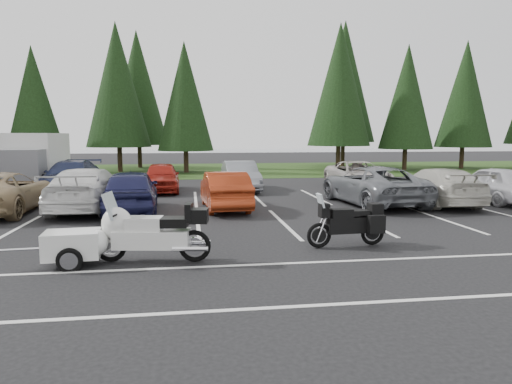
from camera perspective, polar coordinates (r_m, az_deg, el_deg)
The scene contains 27 objects.
ground at distance 13.31m, azimuth -9.32°, elevation -5.10°, with size 120.00×120.00×0.00m, color black.
grass_strip at distance 37.12m, azimuth -8.68°, elevation 2.73°, with size 80.00×16.00×0.01m, color #1A3310.
lake_water at distance 68.17m, azimuth -5.14°, elevation 4.75°, with size 70.00×50.00×0.02m, color slate.
box_truck at distance 26.85m, azimuth -26.26°, elevation 3.52°, with size 2.40×5.60×2.90m, color silver, non-canonical shape.
stall_markings at distance 15.27m, azimuth -9.19°, elevation -3.51°, with size 32.00×16.00×0.01m, color silver.
conifer_3 at distance 36.14m, azimuth -26.05°, elevation 10.34°, with size 3.87×3.87×9.02m.
conifer_4 at distance 36.49m, azimuth -16.96°, elevation 12.70°, with size 4.80×4.80×11.17m.
conifer_5 at distance 34.73m, azimuth -8.88°, elevation 11.73°, with size 4.14×4.14×9.63m.
conifer_6 at distance 37.22m, azimuth 10.41°, elevation 13.05°, with size 4.93×4.93×11.48m.
conifer_7 at distance 38.95m, azimuth 18.37°, elevation 11.21°, with size 4.27×4.27×9.94m.
conifer_8 at distance 42.37m, azimuth 24.69°, elevation 11.06°, with size 4.53×4.53×10.56m.
conifer_back_b at distance 40.93m, azimuth -14.57°, elevation 12.48°, with size 4.97×4.97×11.58m.
conifer_back_c at distance 42.37m, azimuth 10.99°, elevation 13.37°, with size 5.50×5.50×12.81m.
car_near_2 at distance 18.90m, azimuth -29.19°, elevation -0.01°, with size 2.48×5.37×1.49m, color #9B815A.
car_near_3 at distance 18.07m, azimuth -20.23°, elevation 0.33°, with size 2.23×5.49×1.59m, color white.
car_near_4 at distance 17.14m, azimuth -15.37°, elevation 0.16°, with size 1.88×4.66×1.59m, color #1C1E46.
car_near_5 at distance 17.38m, azimuth -3.94°, elevation 0.24°, with size 1.52×4.35×1.43m, color #9C3013.
car_near_6 at distance 19.08m, azimuth 14.33°, elevation 0.84°, with size 2.59×5.63×1.56m, color slate.
car_near_7 at distance 19.90m, azimuth 21.68°, elevation 0.69°, with size 2.07×5.10×1.48m, color beige.
car_near_8 at distance 21.55m, azimuth 27.64°, elevation 0.90°, with size 1.80×4.48×1.53m, color silver.
car_far_1 at distance 24.11m, azimuth -22.12°, elevation 1.79°, with size 2.17×5.33×1.55m, color #181F3D.
car_far_2 at distance 23.09m, azimuth -11.75°, elevation 1.84°, with size 1.72×4.29×1.46m, color #A11F14.
car_far_3 at distance 23.18m, azimuth -1.96°, elevation 2.02°, with size 1.56×4.47×1.47m, color gray.
car_far_4 at distance 24.33m, azimuth 12.65°, elevation 2.07°, with size 2.41×5.23×1.45m, color #B5ACA6.
touring_motorcycle at distance 10.31m, azimuth -12.89°, elevation -4.28°, with size 2.86×0.88×1.58m, color silver, non-canonical shape.
cargo_trailer at distance 10.62m, azimuth -21.96°, elevation -6.53°, with size 1.66×0.93×0.77m, color white, non-canonical shape.
adventure_motorcycle at distance 11.69m, azimuth 11.25°, elevation -3.36°, with size 2.29×0.80×1.40m, color black, non-canonical shape.
Camera 1 is at (0.28, -13.01, 2.80)m, focal length 32.00 mm.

